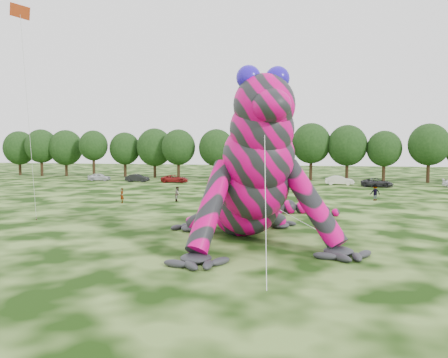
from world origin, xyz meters
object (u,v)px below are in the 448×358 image
Objects in this scene: car_5 at (339,180)px; spectator_2 at (375,192)px; car_2 at (175,179)px; tree_10 at (311,152)px; flying_kite at (21,29)px; car_1 at (137,178)px; tree_0 at (20,153)px; car_3 at (236,179)px; car_4 at (290,180)px; tree_1 at (41,153)px; tree_2 at (66,153)px; tree_12 at (384,156)px; tree_8 at (247,156)px; tree_11 at (347,153)px; car_6 at (377,183)px; spectator_1 at (178,194)px; tree_4 at (125,155)px; inflatable_gecko at (242,157)px; car_0 at (99,177)px; tree_5 at (155,153)px; spectator_5 at (247,203)px; tree_3 at (94,154)px; tree_13 at (429,153)px; spectator_0 at (122,196)px; tree_6 at (178,154)px; tree_7 at (216,154)px.

spectator_2 is (3.22, -20.11, 0.20)m from car_5.
tree_10 is at bearing -76.17° from car_2.
car_1 is (-10.40, 43.03, -13.92)m from flying_kite.
car_2 is at bearing -88.82° from car_1.
car_3 is (49.65, -9.36, -4.10)m from tree_0.
car_4 reaches higher than car_1.
tree_1 is 2.07× the size of car_2.
tree_12 is at bearing -0.93° from tree_2.
tree_8 reaches higher than spectator_2.
car_1 is 26.50m from car_4.
tree_11 reaches higher than car_5.
car_6 is 2.85× the size of spectator_1.
tree_12 is at bearing -1.12° from tree_4.
tree_0 is (-58.49, 52.26, -0.71)m from inflatable_gecko.
car_4 is at bearing -16.83° from tree_4.
car_0 is (-37.39, -9.83, -4.57)m from tree_10.
tree_10 is 2.21× the size of car_2.
tree_5 is 2.06× the size of car_2.
spectator_2 is (58.45, -29.42, -3.88)m from tree_2.
flying_kite is 62.60m from tree_12.
spectator_5 is (50.83, -40.58, -4.04)m from tree_1.
tree_11 is 31.16m from car_2.
tree_3 is 2.10× the size of car_3.
tree_5 is at bearing -2.43° from tree_4.
tree_12 is at bearing -76.36° from car_3.
tree_13 is at bearing -4.21° from tree_10.
tree_8 is (25.42, -1.73, -0.06)m from tree_4.
inflatable_gecko is at bearing -147.08° from car_0.
car_2 is at bearing 143.85° from spectator_0.
tree_5 is 5.84m from tree_6.
inflatable_gecko is 2.23× the size of tree_5.
flying_kite is 23.92m from spectator_1.
spectator_0 is (3.30, -27.14, 0.17)m from car_2.
car_4 is 2.50× the size of spectator_1.
tree_6 reaches higher than spectator_2.
flying_kite is at bearing 164.48° from inflatable_gecko.
tree_1 is 53.73m from car_4.
tree_1 is at bearing 56.97° from car_0.
tree_0 is at bearing 173.44° from tree_3.
tree_2 reaches higher than spectator_2.
tree_5 is at bearing 25.43° from car_2.
tree_13 is at bearing 41.60° from inflatable_gecko.
tree_7 reaches higher than car_6.
tree_11 reaches higher than tree_5.
tree_6 is at bearing 96.37° from flying_kite.
tree_11 is 6.27m from tree_12.
car_3 is (10.40, 1.93, -0.01)m from car_2.
tree_6 is at bearing 3.16° from car_2.
tree_12 is 26.41m from car_3.
tree_7 is at bearing -53.40° from car_1.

